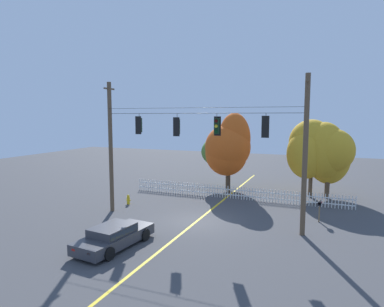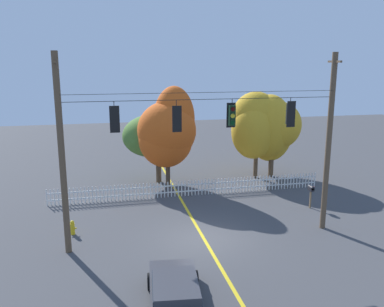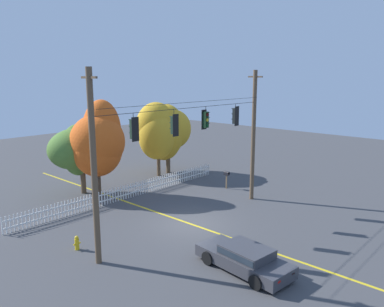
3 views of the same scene
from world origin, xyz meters
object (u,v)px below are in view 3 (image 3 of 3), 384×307
(traffic_signal_westbound_side, at_px, (235,116))
(autumn_oak_far_east, at_px, (157,131))
(autumn_maple_near_fence, at_px, (77,149))
(autumn_maple_mid, at_px, (99,142))
(roadside_mailbox, at_px, (227,174))
(traffic_signal_northbound_primary, at_px, (174,125))
(autumn_maple_far_west, at_px, (167,132))
(fire_hydrant, at_px, (77,243))
(traffic_signal_southbound_primary, at_px, (134,129))
(traffic_signal_northbound_secondary, at_px, (206,120))
(parked_car, at_px, (245,258))

(traffic_signal_westbound_side, height_order, autumn_oak_far_east, traffic_signal_westbound_side)
(autumn_maple_near_fence, bearing_deg, autumn_maple_mid, -64.52)
(autumn_maple_near_fence, bearing_deg, roadside_mailbox, -41.26)
(traffic_signal_northbound_primary, relative_size, roadside_mailbox, 1.04)
(traffic_signal_northbound_primary, bearing_deg, autumn_maple_near_fence, 88.90)
(traffic_signal_westbound_side, height_order, roadside_mailbox, traffic_signal_westbound_side)
(traffic_signal_westbound_side, distance_m, autumn_maple_far_west, 10.57)
(fire_hydrant, distance_m, roadside_mailbox, 13.60)
(autumn_oak_far_east, bearing_deg, autumn_maple_near_fence, 175.83)
(traffic_signal_northbound_primary, height_order, autumn_maple_near_fence, traffic_signal_northbound_primary)
(traffic_signal_westbound_side, xyz_separation_m, fire_hydrant, (-10.55, 1.97, -5.71))
(autumn_maple_near_fence, bearing_deg, traffic_signal_southbound_primary, -106.17)
(traffic_signal_northbound_secondary, distance_m, autumn_maple_mid, 8.93)
(autumn_maple_mid, bearing_deg, fire_hydrant, -132.27)
(autumn_maple_far_west, xyz_separation_m, fire_hydrant, (-13.93, -7.78, -3.38))
(traffic_signal_southbound_primary, bearing_deg, fire_hydrant, 138.92)
(fire_hydrant, bearing_deg, autumn_oak_far_east, 31.42)
(traffic_signal_southbound_primary, relative_size, parked_car, 0.29)
(autumn_maple_far_west, relative_size, roadside_mailbox, 4.49)
(traffic_signal_northbound_primary, xyz_separation_m, fire_hydrant, (-5.01, 1.97, -5.64))
(traffic_signal_westbound_side, bearing_deg, fire_hydrant, 169.44)
(traffic_signal_westbound_side, xyz_separation_m, autumn_maple_far_west, (3.38, 9.75, -2.32))
(traffic_signal_westbound_side, xyz_separation_m, roadside_mailbox, (3.00, 2.85, -4.94))
(fire_hydrant, bearing_deg, roadside_mailbox, 3.74)
(autumn_maple_mid, distance_m, autumn_oak_far_east, 6.67)
(autumn_maple_mid, bearing_deg, traffic_signal_northbound_primary, -96.48)
(autumn_oak_far_east, bearing_deg, roadside_mailbox, -81.67)
(traffic_signal_southbound_primary, xyz_separation_m, roadside_mailbox, (11.30, 2.85, -4.95))
(traffic_signal_northbound_secondary, xyz_separation_m, fire_hydrant, (-7.63, 1.95, -5.71))
(autumn_maple_near_fence, bearing_deg, autumn_oak_far_east, -4.17)
(parked_car, bearing_deg, roadside_mailbox, 40.77)
(autumn_oak_far_east, bearing_deg, traffic_signal_westbound_side, -101.76)
(traffic_signal_southbound_primary, distance_m, autumn_maple_far_west, 15.38)
(traffic_signal_northbound_primary, relative_size, traffic_signal_northbound_secondary, 1.06)
(traffic_signal_northbound_primary, xyz_separation_m, traffic_signal_westbound_side, (5.54, -0.00, 0.06))
(traffic_signal_westbound_side, bearing_deg, autumn_oak_far_east, 78.24)
(autumn_maple_mid, bearing_deg, traffic_signal_westbound_side, -61.87)
(roadside_mailbox, bearing_deg, traffic_signal_northbound_secondary, -154.42)
(traffic_signal_northbound_primary, xyz_separation_m, autumn_maple_near_fence, (0.20, 10.17, -2.67))
(traffic_signal_northbound_secondary, relative_size, traffic_signal_westbound_side, 0.97)
(autumn_maple_mid, xyz_separation_m, autumn_maple_far_west, (7.95, 1.20, -0.24))
(traffic_signal_northbound_secondary, height_order, fire_hydrant, traffic_signal_northbound_secondary)
(fire_hydrant, height_order, roadside_mailbox, roadside_mailbox)
(autumn_maple_far_west, bearing_deg, roadside_mailbox, -93.11)
(traffic_signal_northbound_primary, xyz_separation_m, roadside_mailbox, (8.54, 2.85, -4.88))
(autumn_maple_mid, xyz_separation_m, roadside_mailbox, (7.57, -5.70, -2.86))
(traffic_signal_northbound_primary, bearing_deg, roadside_mailbox, 18.47)
(autumn_maple_near_fence, distance_m, fire_hydrant, 10.16)
(parked_car, bearing_deg, traffic_signal_southbound_primary, 107.16)
(autumn_oak_far_east, bearing_deg, autumn_maple_far_west, 4.48)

